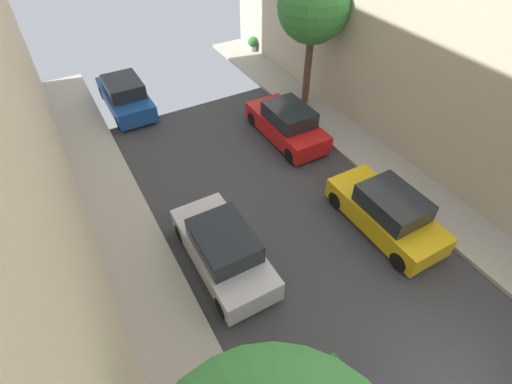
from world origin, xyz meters
name	(u,v)px	position (x,y,z in m)	size (l,w,h in m)	color
parked_car_left_3	(223,249)	(-2.70, 6.68, 0.72)	(1.78, 4.20, 1.57)	silver
parked_car_left_4	(125,96)	(-2.70, 17.31, 0.72)	(1.78, 4.20, 1.57)	#194799
parked_car_right_3	(387,212)	(2.70, 5.41, 0.72)	(1.78, 4.20, 1.57)	gold
parked_car_right_4	(287,124)	(2.70, 11.48, 0.72)	(1.78, 4.20, 1.57)	red
street_tree_1	(314,7)	(5.04, 13.45, 4.59)	(3.08, 3.08, 6.02)	brown
potted_plant_1	(253,43)	(5.75, 19.96, 0.63)	(0.60, 0.60, 0.86)	#B2A899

